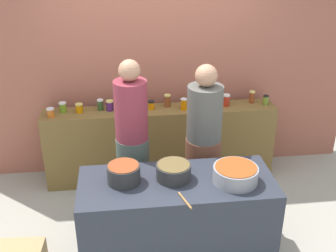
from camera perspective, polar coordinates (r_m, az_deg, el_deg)
ground at (r=4.38m, az=0.57°, el=-14.51°), size 12.00×12.00×0.00m
storefront_wall at (r=4.97m, az=-1.55°, el=10.19°), size 4.80×0.12×3.00m
display_shelf at (r=5.03m, az=-1.03°, el=-2.44°), size 2.70×0.36×0.91m
prep_table at (r=3.88m, az=1.18°, el=-12.63°), size 1.70×0.70×0.84m
preserve_jar_0 at (r=4.79m, az=-15.66°, el=1.78°), size 0.08×0.08×0.10m
preserve_jar_1 at (r=4.88m, az=-14.11°, el=2.49°), size 0.08×0.08×0.12m
preserve_jar_2 at (r=4.83m, az=-11.98°, el=2.39°), size 0.08×0.08×0.11m
preserve_jar_3 at (r=4.85m, az=-9.18°, el=2.88°), size 0.07×0.07×0.13m
preserve_jar_4 at (r=4.82m, az=-7.92°, el=2.79°), size 0.08×0.08×0.12m
preserve_jar_5 at (r=4.80m, az=-6.57°, el=2.92°), size 0.08×0.08×0.15m
preserve_jar_6 at (r=4.84m, az=-4.91°, el=3.17°), size 0.08×0.08×0.14m
preserve_jar_7 at (r=4.81m, az=-2.27°, el=2.86°), size 0.08×0.08×0.10m
preserve_jar_8 at (r=4.87m, az=-0.08°, el=3.47°), size 0.08×0.08×0.15m
preserve_jar_9 at (r=4.80m, az=2.16°, el=2.99°), size 0.08×0.08×0.13m
preserve_jar_10 at (r=4.87m, az=3.16°, el=3.16°), size 0.07×0.07×0.11m
preserve_jar_11 at (r=4.89m, az=5.15°, el=3.39°), size 0.08×0.08×0.14m
preserve_jar_12 at (r=4.98m, az=6.48°, el=3.61°), size 0.08×0.08×0.12m
preserve_jar_13 at (r=4.95m, az=7.89°, el=3.51°), size 0.09×0.09×0.14m
preserve_jar_14 at (r=5.08m, az=11.34°, el=3.90°), size 0.07×0.07×0.14m
preserve_jar_15 at (r=5.07m, az=13.14°, el=3.47°), size 0.07×0.07×0.11m
cooking_pot_left at (r=3.60m, az=-6.04°, el=-6.46°), size 0.28×0.28×0.17m
cooking_pot_center at (r=3.64m, az=0.76°, el=-6.20°), size 0.30×0.30×0.14m
cooking_pot_right at (r=3.64m, az=9.15°, el=-6.50°), size 0.38×0.38×0.15m
wooden_spoon at (r=3.39m, az=2.31°, el=-10.06°), size 0.08×0.23×0.02m
cook_with_tongs at (r=4.16m, az=-4.81°, el=-3.59°), size 0.33×0.33×1.74m
cook_in_cap at (r=4.26m, az=4.80°, el=-3.47°), size 0.36×0.36×1.67m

